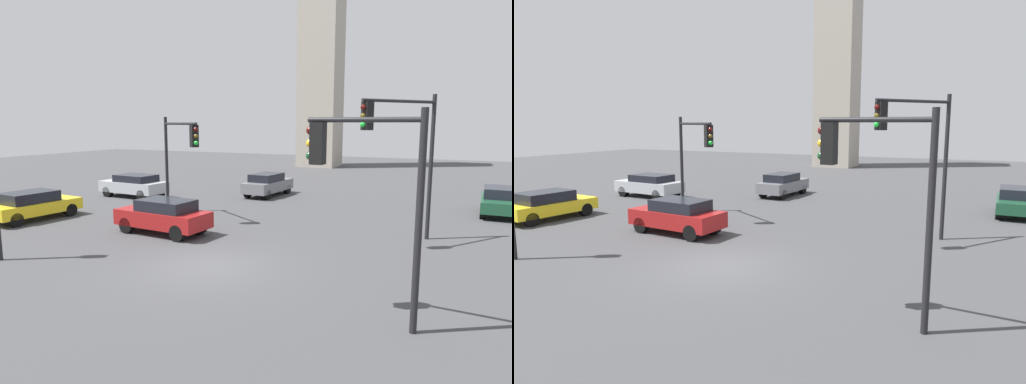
# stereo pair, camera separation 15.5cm
# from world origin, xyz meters

# --- Properties ---
(ground_plane) EXTENTS (100.06, 100.06, 0.00)m
(ground_plane) POSITION_xyz_m (0.00, 0.00, 0.00)
(ground_plane) COLOR #424244
(traffic_light_0) EXTENTS (3.36, 2.22, 4.97)m
(traffic_light_0) POSITION_xyz_m (-5.14, 5.96, 3.52)
(traffic_light_0) COLOR black
(traffic_light_0) RESTS_ON ground_plane
(traffic_light_1) EXTENTS (2.29, 3.14, 5.77)m
(traffic_light_1) POSITION_xyz_m (5.29, 5.55, 4.09)
(traffic_light_1) COLOR black
(traffic_light_1) RESTS_ON ground_plane
(traffic_light_3) EXTENTS (2.75, 0.43, 5.00)m
(traffic_light_3) POSITION_xyz_m (5.52, -1.94, 3.52)
(traffic_light_3) COLOR black
(traffic_light_3) RESTS_ON ground_plane
(car_0) EXTENTS (1.98, 4.23, 1.46)m
(car_0) POSITION_xyz_m (-4.10, 14.09, 0.77)
(car_0) COLOR slate
(car_0) RESTS_ON ground_plane
(car_1) EXTENTS (4.40, 2.22, 1.43)m
(car_1) POSITION_xyz_m (-11.56, 10.02, 0.76)
(car_1) COLOR #ADB2B7
(car_1) RESTS_ON ground_plane
(car_2) EXTENTS (1.94, 4.16, 1.41)m
(car_2) POSITION_xyz_m (9.17, 13.66, 0.74)
(car_2) COLOR #19472D
(car_2) RESTS_ON ground_plane
(car_3) EXTENTS (4.21, 2.02, 1.48)m
(car_3) POSITION_xyz_m (-3.94, 3.00, 0.78)
(car_3) COLOR maroon
(car_3) RESTS_ON ground_plane
(car_4) EXTENTS (2.30, 4.36, 1.39)m
(car_4) POSITION_xyz_m (-11.43, 2.52, 0.74)
(car_4) COLOR yellow
(car_4) RESTS_ON ground_plane
(skyline_tower) EXTENTS (4.00, 4.00, 29.20)m
(skyline_tower) POSITION_xyz_m (-7.28, 34.87, 14.60)
(skyline_tower) COLOR #A89E8E
(skyline_tower) RESTS_ON ground_plane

